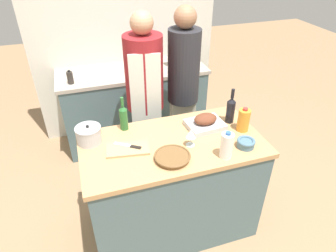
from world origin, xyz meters
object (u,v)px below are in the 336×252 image
object	(u,v)px
juice_jug	(244,120)
wine_bottle_green	(231,109)
roasting_pan	(205,122)
cutting_board	(128,149)
mixing_bowl	(246,143)
condiment_bottle_short	(149,62)
condiment_bottle_tall	(70,78)
person_cook_guest	(183,87)
wine_bottle_dark	(124,117)
stand_mixer	(177,54)
stock_pot	(89,135)
wine_glass_left	(191,134)
person_cook_aproned	(145,95)
knife_chef	(128,146)
milk_jug	(227,146)
wicker_basket	(172,157)

from	to	relation	value
juice_jug	wine_bottle_green	size ratio (longest dim) A/B	0.67
roasting_pan	cutting_board	world-z (taller)	roasting_pan
mixing_bowl	condiment_bottle_short	world-z (taller)	condiment_bottle_short
condiment_bottle_tall	person_cook_guest	world-z (taller)	person_cook_guest
wine_bottle_green	wine_bottle_dark	size ratio (longest dim) A/B	1.06
stand_mixer	stock_pot	bearing A→B (deg)	-132.80
wine_glass_left	juice_jug	bearing A→B (deg)	7.46
wine_bottle_dark	mixing_bowl	bearing A→B (deg)	-32.31
person_cook_aproned	person_cook_guest	world-z (taller)	person_cook_guest
knife_chef	person_cook_guest	world-z (taller)	person_cook_guest
milk_jug	condiment_bottle_short	size ratio (longest dim) A/B	0.99
wine_bottle_dark	condiment_bottle_short	distance (m)	1.21
knife_chef	person_cook_aproned	xyz separation A→B (m)	(0.31, 0.72, 0.01)
milk_jug	mixing_bowl	bearing A→B (deg)	16.52
wicker_basket	wine_bottle_green	xyz separation A→B (m)	(0.61, 0.32, 0.10)
roasting_pan	stock_pot	distance (m)	0.92
stand_mixer	juice_jug	bearing A→B (deg)	-87.53
juice_jug	condiment_bottle_tall	distance (m)	1.83
wine_glass_left	condiment_bottle_tall	size ratio (longest dim) A/B	0.95
cutting_board	wine_bottle_green	world-z (taller)	wine_bottle_green
person_cook_aproned	wine_glass_left	bearing A→B (deg)	-69.78
mixing_bowl	person_cook_guest	world-z (taller)	person_cook_guest
juice_jug	wicker_basket	bearing A→B (deg)	-164.99
wicker_basket	person_cook_aproned	size ratio (longest dim) A/B	0.15
wine_bottle_dark	person_cook_aproned	distance (m)	0.55
milk_jug	condiment_bottle_short	distance (m)	1.68
cutting_board	stock_pot	bearing A→B (deg)	143.61
mixing_bowl	stand_mixer	xyz separation A→B (m)	(0.03, 1.64, 0.11)
cutting_board	person_cook_aproned	xyz separation A→B (m)	(0.32, 0.75, 0.02)
roasting_pan	milk_jug	size ratio (longest dim) A/B	1.47
cutting_board	condiment_bottle_tall	xyz separation A→B (m)	(-0.34, 1.29, 0.06)
wine_bottle_dark	stock_pot	bearing A→B (deg)	-161.45
wine_glass_left	condiment_bottle_tall	xyz separation A→B (m)	(-0.80, 1.38, -0.03)
condiment_bottle_tall	person_cook_aproned	distance (m)	0.86
wine_glass_left	stand_mixer	world-z (taller)	stand_mixer
wicker_basket	juice_jug	bearing A→B (deg)	15.01
wine_bottle_green	person_cook_guest	bearing A→B (deg)	105.87
roasting_pan	condiment_bottle_tall	bearing A→B (deg)	130.26
wicker_basket	stock_pot	xyz separation A→B (m)	(-0.54, 0.39, 0.05)
roasting_pan	wine_bottle_green	xyz separation A→B (m)	(0.23, 0.01, 0.07)
wicker_basket	wine_bottle_dark	size ratio (longest dim) A/B	0.90
wicker_basket	cutting_board	xyz separation A→B (m)	(-0.28, 0.20, -0.01)
juice_jug	condiment_bottle_tall	world-z (taller)	juice_jug
roasting_pan	wine_glass_left	world-z (taller)	wine_glass_left
condiment_bottle_short	person_cook_guest	distance (m)	0.66
roasting_pan	wine_bottle_green	world-z (taller)	wine_bottle_green
stock_pot	person_cook_guest	distance (m)	1.12
cutting_board	mixing_bowl	distance (m)	0.88
cutting_board	juice_jug	world-z (taller)	juice_jug
wine_glass_left	person_cook_guest	bearing A→B (deg)	73.36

